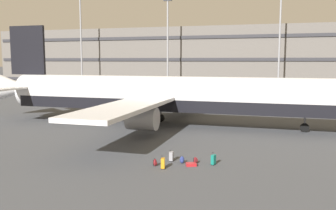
{
  "coord_description": "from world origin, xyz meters",
  "views": [
    {
      "loc": [
        11.16,
        -39.59,
        7.26
      ],
      "look_at": [
        0.9,
        -6.24,
        3.0
      ],
      "focal_mm": 39.37,
      "sensor_mm": 36.0,
      "label": 1
    }
  ],
  "objects_px": {
    "airliner": "(165,96)",
    "backpack_teal": "(196,160)",
    "suitcase_small": "(191,164)",
    "backpack_orange": "(155,163)",
    "backpack_purple": "(182,160)",
    "suitcase_navy": "(171,156)",
    "suitcase_scuffed": "(163,163)",
    "suitcase_laid_flat": "(213,159)"
  },
  "relations": [
    {
      "from": "suitcase_laid_flat",
      "to": "backpack_teal",
      "type": "bearing_deg",
      "value": 178.47
    },
    {
      "from": "suitcase_scuffed",
      "to": "suitcase_navy",
      "type": "height_order",
      "value": "suitcase_scuffed"
    },
    {
      "from": "airliner",
      "to": "suitcase_small",
      "type": "xyz_separation_m",
      "value": [
        6.62,
        -15.07,
        -3.18
      ]
    },
    {
      "from": "airliner",
      "to": "backpack_purple",
      "type": "distance_m",
      "value": 16.05
    },
    {
      "from": "suitcase_navy",
      "to": "backpack_purple",
      "type": "bearing_deg",
      "value": -19.81
    },
    {
      "from": "suitcase_small",
      "to": "backpack_teal",
      "type": "height_order",
      "value": "backpack_teal"
    },
    {
      "from": "suitcase_small",
      "to": "backpack_orange",
      "type": "distance_m",
      "value": 2.49
    },
    {
      "from": "backpack_orange",
      "to": "backpack_purple",
      "type": "bearing_deg",
      "value": 36.62
    },
    {
      "from": "backpack_orange",
      "to": "airliner",
      "type": "bearing_deg",
      "value": 105.06
    },
    {
      "from": "airliner",
      "to": "backpack_orange",
      "type": "distance_m",
      "value": 16.66
    },
    {
      "from": "suitcase_navy",
      "to": "backpack_orange",
      "type": "height_order",
      "value": "suitcase_navy"
    },
    {
      "from": "airliner",
      "to": "suitcase_small",
      "type": "height_order",
      "value": "airliner"
    },
    {
      "from": "airliner",
      "to": "backpack_teal",
      "type": "distance_m",
      "value": 16.14
    },
    {
      "from": "suitcase_scuffed",
      "to": "suitcase_small",
      "type": "xyz_separation_m",
      "value": [
        1.66,
        1.21,
        -0.29
      ]
    },
    {
      "from": "suitcase_navy",
      "to": "backpack_teal",
      "type": "bearing_deg",
      "value": -0.54
    },
    {
      "from": "suitcase_scuffed",
      "to": "suitcase_navy",
      "type": "distance_m",
      "value": 1.97
    },
    {
      "from": "suitcase_laid_flat",
      "to": "backpack_orange",
      "type": "height_order",
      "value": "suitcase_laid_flat"
    },
    {
      "from": "suitcase_scuffed",
      "to": "suitcase_small",
      "type": "distance_m",
      "value": 2.07
    },
    {
      "from": "airliner",
      "to": "backpack_orange",
      "type": "height_order",
      "value": "airliner"
    },
    {
      "from": "suitcase_laid_flat",
      "to": "backpack_orange",
      "type": "distance_m",
      "value": 4.06
    },
    {
      "from": "backpack_teal",
      "to": "suitcase_navy",
      "type": "bearing_deg",
      "value": 179.46
    },
    {
      "from": "suitcase_scuffed",
      "to": "suitcase_navy",
      "type": "bearing_deg",
      "value": 89.74
    },
    {
      "from": "backpack_orange",
      "to": "backpack_purple",
      "type": "height_order",
      "value": "same"
    },
    {
      "from": "airliner",
      "to": "suitcase_scuffed",
      "type": "height_order",
      "value": "airliner"
    },
    {
      "from": "suitcase_small",
      "to": "suitcase_navy",
      "type": "distance_m",
      "value": 1.84
    },
    {
      "from": "suitcase_small",
      "to": "suitcase_laid_flat",
      "type": "bearing_deg",
      "value": 26.44
    },
    {
      "from": "suitcase_scuffed",
      "to": "backpack_orange",
      "type": "relative_size",
      "value": 1.62
    },
    {
      "from": "suitcase_scuffed",
      "to": "backpack_teal",
      "type": "height_order",
      "value": "suitcase_scuffed"
    },
    {
      "from": "backpack_orange",
      "to": "backpack_teal",
      "type": "xyz_separation_m",
      "value": [
        2.51,
        1.49,
        -0.03
      ]
    },
    {
      "from": "suitcase_scuffed",
      "to": "backpack_orange",
      "type": "distance_m",
      "value": 0.86
    },
    {
      "from": "suitcase_navy",
      "to": "backpack_purple",
      "type": "xyz_separation_m",
      "value": [
        0.88,
        -0.32,
        -0.13
      ]
    },
    {
      "from": "suitcase_scuffed",
      "to": "backpack_orange",
      "type": "xyz_separation_m",
      "value": [
        -0.71,
        0.46,
        -0.15
      ]
    },
    {
      "from": "suitcase_laid_flat",
      "to": "backpack_orange",
      "type": "xyz_separation_m",
      "value": [
        -3.79,
        -1.46,
        -0.14
      ]
    },
    {
      "from": "suitcase_laid_flat",
      "to": "suitcase_navy",
      "type": "bearing_deg",
      "value": 179.05
    },
    {
      "from": "backpack_orange",
      "to": "backpack_purple",
      "type": "distance_m",
      "value": 1.99
    },
    {
      "from": "suitcase_small",
      "to": "backpack_purple",
      "type": "bearing_deg",
      "value": 150.11
    },
    {
      "from": "suitcase_scuffed",
      "to": "suitcase_laid_flat",
      "type": "relative_size",
      "value": 1.02
    },
    {
      "from": "suitcase_navy",
      "to": "backpack_purple",
      "type": "distance_m",
      "value": 0.95
    },
    {
      "from": "airliner",
      "to": "backpack_teal",
      "type": "xyz_separation_m",
      "value": [
        6.77,
        -14.33,
        -3.07
      ]
    },
    {
      "from": "backpack_orange",
      "to": "suitcase_small",
      "type": "bearing_deg",
      "value": 17.55
    },
    {
      "from": "backpack_purple",
      "to": "suitcase_navy",
      "type": "bearing_deg",
      "value": 160.19
    },
    {
      "from": "suitcase_navy",
      "to": "suitcase_scuffed",
      "type": "bearing_deg",
      "value": -90.26
    }
  ]
}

